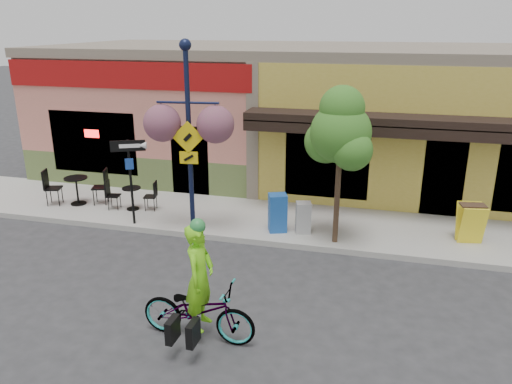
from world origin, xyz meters
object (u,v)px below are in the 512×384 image
one_way_sign (131,183)px  street_tree (339,166)px  newspaper_box_blue (278,213)px  bicycle (198,311)px  lamp_post (189,140)px  cyclist_rider (200,290)px  building (308,110)px  newspaper_box_grey (303,218)px

one_way_sign → street_tree: 5.39m
one_way_sign → newspaper_box_blue: 3.90m
bicycle → lamp_post: bearing=24.3°
cyclist_rider → street_tree: (1.87, 4.35, 1.12)m
street_tree → building: bearing=104.8°
building → street_tree: bearing=-75.2°
one_way_sign → newspaper_box_grey: size_ratio=2.85×
bicycle → cyclist_rider: cyclist_rider is taller
lamp_post → one_way_sign: (-1.71, 0.07, -1.25)m
newspaper_box_blue → newspaper_box_grey: bearing=-15.1°
bicycle → street_tree: (1.92, 4.35, 1.53)m
one_way_sign → newspaper_box_blue: bearing=-17.4°
bicycle → newspaper_box_blue: bearing=-3.2°
one_way_sign → newspaper_box_blue: one_way_sign is taller
newspaper_box_blue → street_tree: (1.51, -0.30, 1.43)m
newspaper_box_blue → building: bearing=70.9°
bicycle → one_way_sign: bearing=41.0°
street_tree → newspaper_box_blue: bearing=168.6°
newspaper_box_grey → street_tree: size_ratio=0.21×
newspaper_box_blue → newspaper_box_grey: newspaper_box_blue is taller
building → newspaper_box_blue: building is taller
one_way_sign → street_tree: bearing=-22.6°
cyclist_rider → one_way_sign: size_ratio=0.83×
lamp_post → street_tree: 3.66m
one_way_sign → cyclist_rider: bearing=-74.7°
building → street_tree: 6.85m
one_way_sign → street_tree: (5.33, 0.16, 0.78)m
building → newspaper_box_grey: (0.90, -6.24, -1.70)m
bicycle → street_tree: street_tree is taller
cyclist_rider → building: bearing=1.3°
cyclist_rider → newspaper_box_grey: bearing=-10.2°
bicycle → newspaper_box_grey: bearing=-10.8°
newspaper_box_grey → lamp_post: bearing=177.6°
street_tree → one_way_sign: bearing=-178.3°
street_tree → lamp_post: bearing=-176.4°
newspaper_box_grey → cyclist_rider: bearing=-116.8°
lamp_post → newspaper_box_blue: bearing=7.2°
lamp_post → street_tree: lamp_post is taller
cyclist_rider → street_tree: size_ratio=0.49×
cyclist_rider → street_tree: 4.86m
building → newspaper_box_blue: (0.24, -6.31, -1.60)m
cyclist_rider → newspaper_box_grey: size_ratio=2.37×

